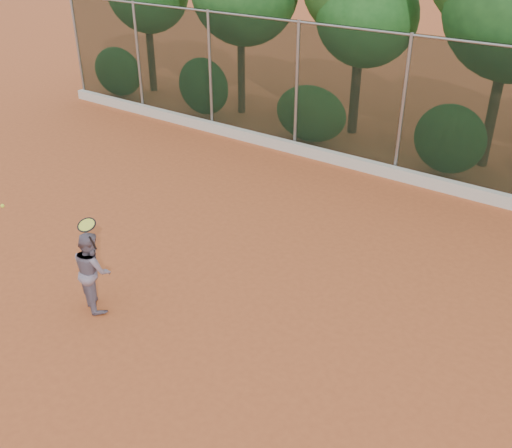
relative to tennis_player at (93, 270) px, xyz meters
The scene contains 6 objects.
ground 2.23m from the tennis_player, 30.03° to the left, with size 80.00×80.00×0.00m, color #B15429.
concrete_curb 8.11m from the tennis_player, 76.91° to the left, with size 24.00×0.20×0.30m, color silver.
tennis_player is the anchor object (origin of this frame).
chainlink_fence 8.34m from the tennis_player, 77.20° to the left, with size 24.09×0.09×3.50m.
tennis_racket 1.02m from the tennis_player, 30.51° to the right, with size 0.37×0.36×0.56m.
tennis_ball_in_flight 2.17m from the tennis_player, behind, with size 0.07×0.07×0.07m.
Camera 1 is at (4.95, -5.85, 5.88)m, focal length 40.00 mm.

